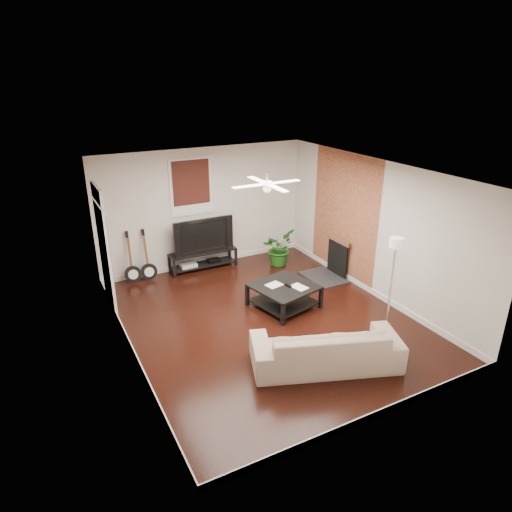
{
  "coord_description": "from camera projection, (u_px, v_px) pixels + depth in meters",
  "views": [
    {
      "loc": [
        -3.61,
        -6.51,
        4.35
      ],
      "look_at": [
        0.0,
        0.4,
        1.15
      ],
      "focal_mm": 31.68,
      "sensor_mm": 36.0,
      "label": 1
    }
  ],
  "objects": [
    {
      "name": "guitar_left",
      "position": [
        131.0,
        258.0,
        9.78
      ],
      "size": [
        0.4,
        0.32,
        1.18
      ],
      "primitive_type": null,
      "rotation": [
        0.0,
        0.0,
        -0.17
      ],
      "color": "black",
      "rests_on": "floor"
    },
    {
      "name": "tv_stand",
      "position": [
        203.0,
        260.0,
        10.66
      ],
      "size": [
        1.59,
        0.42,
        0.45
      ],
      "primitive_type": "cube",
      "color": "black",
      "rests_on": "floor"
    },
    {
      "name": "window_back",
      "position": [
        191.0,
        187.0,
        10.11
      ],
      "size": [
        1.0,
        0.06,
        1.3
      ],
      "primitive_type": "cube",
      "color": "#37160F",
      "rests_on": "wall_back"
    },
    {
      "name": "sofa",
      "position": [
        326.0,
        346.0,
        7.1
      ],
      "size": [
        2.5,
        1.66,
        0.68
      ],
      "primitive_type": "imported",
      "rotation": [
        0.0,
        0.0,
        2.79
      ],
      "color": "#BBA78C",
      "rests_on": "floor"
    },
    {
      "name": "ceiling_fan",
      "position": [
        267.0,
        184.0,
        7.55
      ],
      "size": [
        1.24,
        1.24,
        0.32
      ],
      "primitive_type": null,
      "color": "white",
      "rests_on": "ceiling"
    },
    {
      "name": "coffee_table",
      "position": [
        284.0,
        296.0,
        8.93
      ],
      "size": [
        1.32,
        1.32,
        0.46
      ],
      "primitive_type": "cube",
      "rotation": [
        0.0,
        0.0,
        0.23
      ],
      "color": "black",
      "rests_on": "floor"
    },
    {
      "name": "tv",
      "position": [
        202.0,
        234.0,
        10.44
      ],
      "size": [
        1.42,
        0.19,
        0.82
      ],
      "primitive_type": "imported",
      "color": "black",
      "rests_on": "tv_stand"
    },
    {
      "name": "door_left",
      "position": [
        105.0,
        247.0,
        8.57
      ],
      "size": [
        0.08,
        1.0,
        2.5
      ],
      "primitive_type": "cube",
      "color": "white",
      "rests_on": "wall_left"
    },
    {
      "name": "brick_accent",
      "position": [
        344.0,
        216.0,
        9.89
      ],
      "size": [
        0.02,
        2.2,
        2.8
      ],
      "primitive_type": "cube",
      "color": "#9A5631",
      "rests_on": "floor"
    },
    {
      "name": "guitar_right",
      "position": [
        147.0,
        256.0,
        9.91
      ],
      "size": [
        0.38,
        0.28,
        1.18
      ],
      "primitive_type": null,
      "rotation": [
        0.0,
        0.0,
        -0.07
      ],
      "color": "black",
      "rests_on": "floor"
    },
    {
      "name": "potted_plant",
      "position": [
        278.0,
        248.0,
        10.8
      ],
      "size": [
        1.02,
        1.01,
        0.86
      ],
      "primitive_type": "imported",
      "rotation": [
        0.0,
        0.0,
        0.69
      ],
      "color": "#1F5B1A",
      "rests_on": "floor"
    },
    {
      "name": "room",
      "position": [
        266.0,
        251.0,
        8.01
      ],
      "size": [
        5.01,
        6.01,
        2.81
      ],
      "color": "black",
      "rests_on": "ground"
    },
    {
      "name": "fireplace",
      "position": [
        330.0,
        258.0,
        10.12
      ],
      "size": [
        0.8,
        1.1,
        0.92
      ],
      "primitive_type": "cube",
      "color": "black",
      "rests_on": "floor"
    },
    {
      "name": "floor_lamp",
      "position": [
        391.0,
        291.0,
        7.53
      ],
      "size": [
        0.4,
        0.4,
        1.9
      ],
      "primitive_type": null,
      "rotation": [
        0.0,
        0.0,
        -0.36
      ],
      "color": "white",
      "rests_on": "floor"
    }
  ]
}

